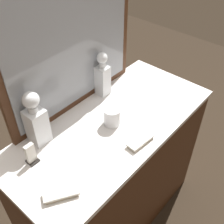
{
  "coord_description": "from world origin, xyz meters",
  "views": [
    {
      "loc": [
        -0.81,
        -0.7,
        1.95
      ],
      "look_at": [
        0.0,
        0.0,
        1.01
      ],
      "focal_mm": 44.65,
      "sensor_mm": 36.0,
      "label": 1
    }
  ],
  "objects_px": {
    "silver_brush_center": "(140,141)",
    "crystal_decanter_far_left": "(36,122)",
    "crystal_decanter_center": "(103,78)",
    "crystal_tumbler_front": "(112,117)",
    "silver_brush_left": "(61,194)",
    "napkin_holder": "(31,155)"
  },
  "relations": [
    {
      "from": "crystal_decanter_far_left",
      "to": "napkin_holder",
      "type": "height_order",
      "value": "crystal_decanter_far_left"
    },
    {
      "from": "crystal_decanter_far_left",
      "to": "silver_brush_left",
      "type": "xyz_separation_m",
      "value": [
        -0.14,
        -0.32,
        -0.11
      ]
    },
    {
      "from": "crystal_decanter_far_left",
      "to": "crystal_tumbler_front",
      "type": "relative_size",
      "value": 3.01
    },
    {
      "from": "crystal_decanter_center",
      "to": "silver_brush_left",
      "type": "relative_size",
      "value": 1.74
    },
    {
      "from": "silver_brush_center",
      "to": "crystal_decanter_far_left",
      "type": "bearing_deg",
      "value": 128.54
    },
    {
      "from": "crystal_decanter_center",
      "to": "crystal_tumbler_front",
      "type": "bearing_deg",
      "value": -127.32
    },
    {
      "from": "crystal_tumbler_front",
      "to": "silver_brush_center",
      "type": "distance_m",
      "value": 0.2
    },
    {
      "from": "crystal_tumbler_front",
      "to": "silver_brush_left",
      "type": "bearing_deg",
      "value": -164.79
    },
    {
      "from": "crystal_tumbler_front",
      "to": "silver_brush_left",
      "type": "distance_m",
      "value": 0.49
    },
    {
      "from": "silver_brush_center",
      "to": "napkin_holder",
      "type": "distance_m",
      "value": 0.52
    },
    {
      "from": "silver_brush_left",
      "to": "crystal_decanter_center",
      "type": "bearing_deg",
      "value": 28.29
    },
    {
      "from": "crystal_decanter_far_left",
      "to": "napkin_holder",
      "type": "distance_m",
      "value": 0.15
    },
    {
      "from": "crystal_tumbler_front",
      "to": "silver_brush_left",
      "type": "height_order",
      "value": "crystal_tumbler_front"
    },
    {
      "from": "crystal_decanter_far_left",
      "to": "silver_brush_center",
      "type": "relative_size",
      "value": 1.91
    },
    {
      "from": "napkin_holder",
      "to": "crystal_decanter_center",
      "type": "bearing_deg",
      "value": 9.72
    },
    {
      "from": "silver_brush_center",
      "to": "napkin_holder",
      "type": "relative_size",
      "value": 1.41
    },
    {
      "from": "crystal_decanter_center",
      "to": "crystal_tumbler_front",
      "type": "relative_size",
      "value": 2.78
    },
    {
      "from": "silver_brush_center",
      "to": "silver_brush_left",
      "type": "bearing_deg",
      "value": 170.98
    },
    {
      "from": "crystal_tumbler_front",
      "to": "napkin_holder",
      "type": "relative_size",
      "value": 0.89
    },
    {
      "from": "crystal_decanter_center",
      "to": "napkin_holder",
      "type": "distance_m",
      "value": 0.61
    },
    {
      "from": "crystal_tumbler_front",
      "to": "napkin_holder",
      "type": "distance_m",
      "value": 0.45
    },
    {
      "from": "crystal_decanter_far_left",
      "to": "silver_brush_center",
      "type": "height_order",
      "value": "crystal_decanter_far_left"
    }
  ]
}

